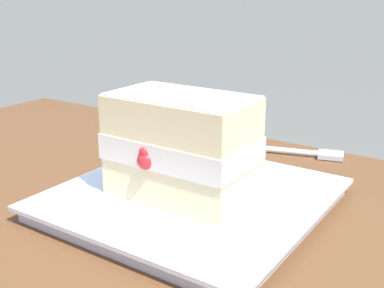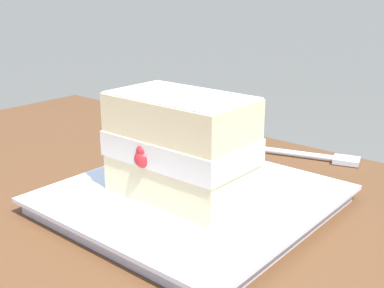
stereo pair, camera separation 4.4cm
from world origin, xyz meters
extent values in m
cube|color=white|center=(0.06, -0.30, 0.78)|extent=(0.22, 0.22, 0.01)
cube|color=white|center=(0.06, -0.30, 0.79)|extent=(0.24, 0.24, 0.00)
cube|color=beige|center=(0.07, -0.29, 0.81)|extent=(0.13, 0.07, 0.04)
cube|color=white|center=(0.07, -0.29, 0.84)|extent=(0.13, 0.08, 0.02)
sphere|color=red|center=(0.08, -0.25, 0.84)|extent=(0.01, 0.01, 0.01)
sphere|color=red|center=(0.08, -0.25, 0.84)|extent=(0.02, 0.02, 0.02)
sphere|color=red|center=(0.07, -0.32, 0.84)|extent=(0.02, 0.02, 0.02)
cube|color=beige|center=(0.07, -0.29, 0.87)|extent=(0.13, 0.07, 0.04)
cube|color=white|center=(0.07, -0.29, 0.89)|extent=(0.13, 0.07, 0.00)
cylinder|color=silver|center=(0.08, -0.48, 0.78)|extent=(0.14, 0.05, 0.01)
cube|color=silver|center=(0.00, -0.51, 0.78)|extent=(0.04, 0.03, 0.01)
camera|label=1|loc=(-0.17, 0.05, 0.98)|focal=45.57mm
camera|label=2|loc=(-0.21, 0.03, 0.98)|focal=45.57mm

